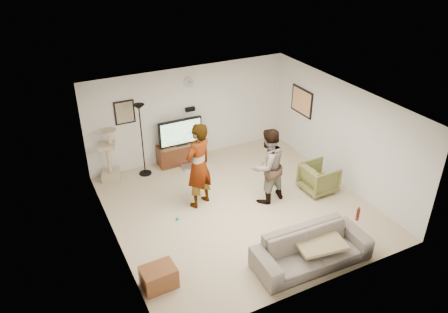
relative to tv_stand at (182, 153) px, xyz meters
name	(u,v)px	position (x,y,z in m)	size (l,w,h in m)	color
floor	(238,207)	(0.37, -2.50, -0.28)	(5.50, 5.50, 0.02)	tan
ceiling	(240,103)	(0.37, -2.50, 2.24)	(5.50, 5.50, 0.02)	white
wall_back	(190,113)	(0.37, 0.25, 0.98)	(5.50, 0.04, 2.50)	silver
wall_front	(319,231)	(0.37, -5.25, 0.98)	(5.50, 0.04, 2.50)	silver
wall_left	(111,190)	(-2.38, -2.50, 0.98)	(0.04, 5.50, 2.50)	silver
wall_right	(341,133)	(3.12, -2.50, 0.98)	(0.04, 5.50, 2.50)	silver
wall_clock	(189,82)	(0.37, 0.22, 1.83)	(0.26, 0.26, 0.04)	white
wall_speaker	(190,109)	(0.37, 0.19, 1.11)	(0.25, 0.10, 0.10)	black
picture_back	(125,112)	(-1.33, 0.23, 1.33)	(0.42, 0.03, 0.52)	gray
picture_right	(302,101)	(3.10, -0.90, 1.23)	(0.03, 0.78, 0.62)	tan
tv_stand	(182,153)	(0.00, 0.00, 0.00)	(1.28, 0.45, 0.53)	#402011
console_box	(190,167)	(0.06, -0.40, -0.23)	(0.40, 0.30, 0.07)	silver
tv	(180,132)	(0.00, 0.00, 0.62)	(1.17, 0.08, 0.70)	black
tv_screen	(181,133)	(0.00, -0.04, 0.62)	(1.08, 0.01, 0.61)	#A6FE59
floor_lamp	(142,141)	(-1.07, -0.15, 0.68)	(0.32, 0.32, 1.89)	black
cat_tree	(108,155)	(-1.90, 0.00, 0.41)	(0.44, 0.44, 1.36)	tan
person_left	(199,166)	(-0.36, -2.00, 0.73)	(0.73, 0.48, 2.00)	#9C9DA5
person_right	(268,166)	(1.08, -2.54, 0.63)	(0.87, 0.68, 1.79)	teal
sofa	(312,249)	(0.73, -4.72, 0.06)	(2.23, 0.87, 0.65)	#6F655C
throw_blanket	(319,242)	(0.89, -4.72, 0.17)	(0.90, 0.70, 0.06)	tan
beer_bottle	(358,215)	(1.76, -4.72, 0.51)	(0.06, 0.06, 0.25)	#4A1C0E
armchair	(319,178)	(2.39, -2.76, 0.08)	(0.74, 0.76, 0.69)	brown
side_table	(159,277)	(-2.03, -4.00, -0.07)	(0.60, 0.45, 0.40)	brown
toy_ball	(177,219)	(-1.05, -2.35, -0.23)	(0.07, 0.07, 0.07)	#078E8E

